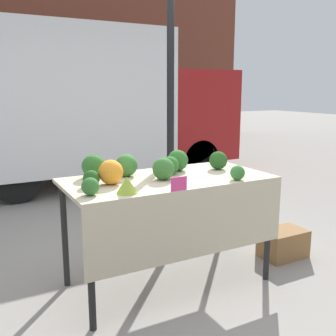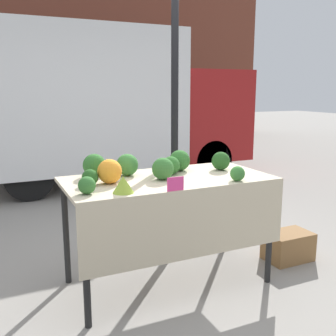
{
  "view_description": "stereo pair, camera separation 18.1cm",
  "coord_description": "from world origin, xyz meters",
  "px_view_note": "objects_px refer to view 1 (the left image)",
  "views": [
    {
      "loc": [
        -1.47,
        -2.73,
        1.63
      ],
      "look_at": [
        0.0,
        0.0,
        1.0
      ],
      "focal_mm": 42.0,
      "sensor_mm": 36.0,
      "label": 1
    },
    {
      "loc": [
        -1.31,
        -2.82,
        1.63
      ],
      "look_at": [
        0.0,
        0.0,
        1.0
      ],
      "focal_mm": 42.0,
      "sensor_mm": 36.0,
      "label": 2
    }
  ],
  "objects_px": {
    "parked_truck": "(91,104)",
    "price_sign": "(179,184)",
    "orange_cauliflower": "(111,172)",
    "produce_crate": "(283,243)"
  },
  "relations": [
    {
      "from": "parked_truck",
      "to": "price_sign",
      "type": "bearing_deg",
      "value": -99.75
    },
    {
      "from": "orange_cauliflower",
      "to": "price_sign",
      "type": "bearing_deg",
      "value": -48.99
    },
    {
      "from": "orange_cauliflower",
      "to": "price_sign",
      "type": "height_order",
      "value": "orange_cauliflower"
    },
    {
      "from": "price_sign",
      "to": "orange_cauliflower",
      "type": "bearing_deg",
      "value": 131.01
    },
    {
      "from": "price_sign",
      "to": "produce_crate",
      "type": "distance_m",
      "value": 1.63
    },
    {
      "from": "parked_truck",
      "to": "price_sign",
      "type": "distance_m",
      "value": 4.49
    },
    {
      "from": "produce_crate",
      "to": "orange_cauliflower",
      "type": "bearing_deg",
      "value": 177.15
    },
    {
      "from": "orange_cauliflower",
      "to": "price_sign",
      "type": "distance_m",
      "value": 0.54
    },
    {
      "from": "orange_cauliflower",
      "to": "parked_truck",
      "type": "bearing_deg",
      "value": 74.44
    },
    {
      "from": "parked_truck",
      "to": "price_sign",
      "type": "relative_size",
      "value": 36.68
    }
  ]
}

